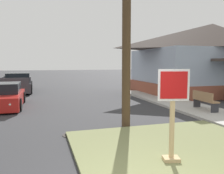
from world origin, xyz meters
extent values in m
cube|color=olive|center=(1.90, 1.57, 0.04)|extent=(5.25, 5.59, 0.08)
cube|color=#B2AFA8|center=(5.73, 5.80, 0.06)|extent=(2.20, 16.90, 0.12)
cube|color=tan|center=(1.33, 1.41, 1.08)|extent=(0.11, 0.11, 2.00)
cube|color=tan|center=(1.33, 1.41, 0.12)|extent=(0.42, 0.36, 0.08)
cube|color=white|center=(1.32, 1.36, 1.80)|extent=(0.67, 0.18, 0.69)
cube|color=red|center=(1.31, 1.35, 1.80)|extent=(0.58, 0.16, 0.59)
cylinder|color=black|center=(-0.49, 4.22, 0.01)|extent=(0.70, 0.70, 0.02)
cube|color=red|center=(-3.29, 10.00, 0.41)|extent=(1.77, 4.18, 0.64)
cube|color=black|center=(-3.29, 10.20, 0.97)|extent=(1.52, 1.92, 0.56)
cylinder|color=black|center=(-2.46, 8.70, 0.31)|extent=(0.22, 0.62, 0.62)
cylinder|color=black|center=(-2.46, 11.29, 0.31)|extent=(0.22, 0.62, 0.62)
sphere|color=white|center=(-2.77, 7.96, 0.47)|extent=(0.14, 0.14, 0.14)
sphere|color=red|center=(-2.76, 12.04, 0.47)|extent=(0.12, 0.12, 0.12)
sphere|color=red|center=(-3.82, 12.04, 0.47)|extent=(0.12, 0.12, 0.12)
cube|color=#38383D|center=(-3.23, 16.83, 0.50)|extent=(2.21, 5.57, 0.68)
cube|color=black|center=(-3.25, 17.60, 1.14)|extent=(1.84, 1.49, 0.68)
cube|color=#38383D|center=(-4.18, 15.84, 1.06)|extent=(0.17, 2.32, 0.44)
cube|color=#38383D|center=(-2.23, 15.90, 1.06)|extent=(0.17, 2.32, 0.44)
cube|color=#38383D|center=(-3.15, 14.13, 1.06)|extent=(1.84, 0.16, 0.44)
cylinder|color=black|center=(-4.24, 18.46, 0.38)|extent=(0.28, 0.77, 0.76)
cylinder|color=black|center=(-2.32, 18.51, 0.38)|extent=(0.28, 0.77, 0.76)
cylinder|color=black|center=(-4.14, 15.15, 0.38)|extent=(0.28, 0.77, 0.76)
cylinder|color=black|center=(-2.22, 15.21, 0.38)|extent=(0.28, 0.77, 0.76)
cube|color=#93704C|center=(5.85, 5.94, 0.56)|extent=(0.48, 1.51, 0.06)
cube|color=#93704C|center=(5.67, 5.95, 0.78)|extent=(0.13, 1.49, 0.38)
cube|color=#2D2D33|center=(5.82, 5.28, 0.33)|extent=(0.36, 0.08, 0.41)
cube|color=#2D2D33|center=(5.89, 6.61, 0.33)|extent=(0.36, 0.08, 0.41)
cube|color=brown|center=(11.30, 12.22, 0.45)|extent=(10.83, 7.06, 0.90)
cube|color=#9EADC1|center=(11.30, 12.22, 2.10)|extent=(10.61, 6.91, 2.39)
pyramid|color=#423833|center=(11.30, 12.22, 4.30)|extent=(11.37, 7.41, 2.01)
camera|label=1|loc=(-1.43, -3.07, 2.26)|focal=37.53mm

